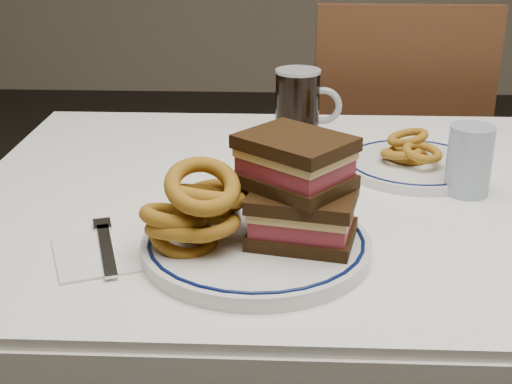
{
  "coord_description": "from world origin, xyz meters",
  "views": [
    {
      "loc": [
        -0.12,
        -1.06,
        1.19
      ],
      "look_at": [
        -0.16,
        -0.22,
        0.84
      ],
      "focal_mm": 50.0,
      "sensor_mm": 36.0,
      "label": 1
    }
  ],
  "objects_px": {
    "chair_far": "(391,161)",
    "far_plate": "(414,165)",
    "beer_mug": "(299,106)",
    "main_plate": "(256,245)",
    "reuben_sandwich": "(299,189)"
  },
  "relations": [
    {
      "from": "main_plate",
      "to": "beer_mug",
      "type": "xyz_separation_m",
      "value": [
        0.06,
        0.46,
        0.06
      ]
    },
    {
      "from": "chair_far",
      "to": "beer_mug",
      "type": "relative_size",
      "value": 6.76
    },
    {
      "from": "chair_far",
      "to": "main_plate",
      "type": "relative_size",
      "value": 3.15
    },
    {
      "from": "chair_far",
      "to": "far_plate",
      "type": "distance_m",
      "value": 0.73
    },
    {
      "from": "beer_mug",
      "to": "main_plate",
      "type": "bearing_deg",
      "value": -97.48
    },
    {
      "from": "main_plate",
      "to": "beer_mug",
      "type": "bearing_deg",
      "value": 82.52
    },
    {
      "from": "main_plate",
      "to": "reuben_sandwich",
      "type": "bearing_deg",
      "value": 8.45
    },
    {
      "from": "chair_far",
      "to": "reuben_sandwich",
      "type": "bearing_deg",
      "value": -105.28
    },
    {
      "from": "main_plate",
      "to": "reuben_sandwich",
      "type": "distance_m",
      "value": 0.09
    },
    {
      "from": "chair_far",
      "to": "beer_mug",
      "type": "distance_m",
      "value": 0.68
    },
    {
      "from": "beer_mug",
      "to": "far_plate",
      "type": "bearing_deg",
      "value": -35.51
    },
    {
      "from": "beer_mug",
      "to": "far_plate",
      "type": "xyz_separation_m",
      "value": [
        0.2,
        -0.14,
        -0.06
      ]
    },
    {
      "from": "far_plate",
      "to": "beer_mug",
      "type": "bearing_deg",
      "value": 144.49
    },
    {
      "from": "main_plate",
      "to": "reuben_sandwich",
      "type": "relative_size",
      "value": 1.76
    },
    {
      "from": "chair_far",
      "to": "beer_mug",
      "type": "height_order",
      "value": "chair_far"
    }
  ]
}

